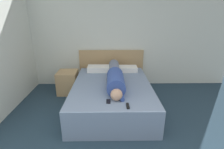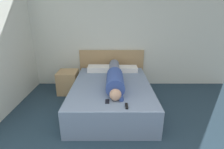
% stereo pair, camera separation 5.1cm
% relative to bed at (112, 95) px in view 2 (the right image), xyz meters
% --- Properties ---
extents(wall_back, '(5.55, 0.06, 2.60)m').
position_rel_bed_xyz_m(wall_back, '(0.23, 1.22, 1.05)').
color(wall_back, silver).
rests_on(wall_back, ground_plane).
extents(bed, '(1.50, 2.05, 0.49)m').
position_rel_bed_xyz_m(bed, '(0.00, 0.00, 0.00)').
color(bed, '#7589A8').
rests_on(bed, ground_plane).
extents(headboard, '(1.62, 0.04, 0.92)m').
position_rel_bed_xyz_m(headboard, '(-0.00, 1.15, 0.21)').
color(headboard, tan).
rests_on(headboard, ground_plane).
extents(nightstand, '(0.45, 0.48, 0.52)m').
position_rel_bed_xyz_m(nightstand, '(-1.03, 0.67, 0.01)').
color(nightstand, tan).
rests_on(nightstand, ground_plane).
extents(person_lying, '(0.31, 1.74, 0.31)m').
position_rel_bed_xyz_m(person_lying, '(0.06, 0.02, 0.38)').
color(person_lying, tan).
rests_on(person_lying, bed).
extents(pillow_near_headboard, '(0.50, 0.30, 0.13)m').
position_rel_bed_xyz_m(pillow_near_headboard, '(-0.31, 0.78, 0.31)').
color(pillow_near_headboard, white).
rests_on(pillow_near_headboard, bed).
extents(pillow_second, '(0.48, 0.30, 0.11)m').
position_rel_bed_xyz_m(pillow_second, '(0.36, 0.78, 0.30)').
color(pillow_second, white).
rests_on(pillow_second, bed).
extents(tv_remote, '(0.04, 0.15, 0.02)m').
position_rel_bed_xyz_m(tv_remote, '(0.22, -0.87, 0.26)').
color(tv_remote, black).
rests_on(tv_remote, bed).
extents(cell_phone, '(0.06, 0.13, 0.01)m').
position_rel_bed_xyz_m(cell_phone, '(-0.07, -0.72, 0.25)').
color(cell_phone, black).
rests_on(cell_phone, bed).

